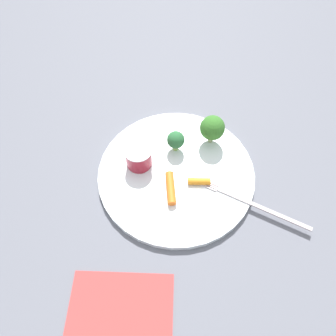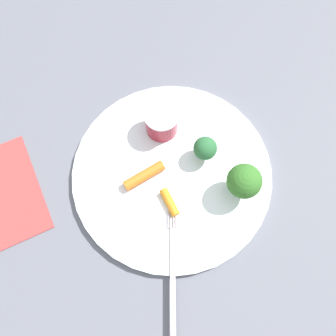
{
  "view_description": "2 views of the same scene",
  "coord_description": "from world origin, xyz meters",
  "px_view_note": "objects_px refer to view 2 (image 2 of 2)",
  "views": [
    {
      "loc": [
        -0.06,
        0.29,
        0.49
      ],
      "look_at": [
        0.01,
        0.01,
        0.03
      ],
      "focal_mm": 33.45,
      "sensor_mm": 36.0,
      "label": 1
    },
    {
      "loc": [
        -0.16,
        0.04,
        0.46
      ],
      "look_at": [
        0.0,
        0.0,
        0.02
      ],
      "focal_mm": 36.83,
      "sensor_mm": 36.0,
      "label": 2
    }
  ],
  "objects_px": {
    "plate": "(172,173)",
    "sauce_cup": "(159,122)",
    "carrot_stick_1": "(170,202)",
    "broccoli_floret_1": "(205,149)",
    "broccoli_floret_0": "(244,181)",
    "carrot_stick_0": "(144,173)",
    "fork": "(173,279)"
  },
  "relations": [
    {
      "from": "sauce_cup",
      "to": "fork",
      "type": "relative_size",
      "value": 0.26
    },
    {
      "from": "plate",
      "to": "sauce_cup",
      "type": "relative_size",
      "value": 5.77
    },
    {
      "from": "broccoli_floret_0",
      "to": "carrot_stick_0",
      "type": "xyz_separation_m",
      "value": [
        0.05,
        0.12,
        -0.03
      ]
    },
    {
      "from": "plate",
      "to": "broccoli_floret_1",
      "type": "relative_size",
      "value": 6.53
    },
    {
      "from": "sauce_cup",
      "to": "carrot_stick_0",
      "type": "height_order",
      "value": "sauce_cup"
    },
    {
      "from": "broccoli_floret_1",
      "to": "fork",
      "type": "xyz_separation_m",
      "value": [
        -0.15,
        0.08,
        -0.02
      ]
    },
    {
      "from": "broccoli_floret_0",
      "to": "plate",
      "type": "bearing_deg",
      "value": 61.71
    },
    {
      "from": "sauce_cup",
      "to": "carrot_stick_1",
      "type": "xyz_separation_m",
      "value": [
        -0.11,
        0.01,
        -0.01
      ]
    },
    {
      "from": "broccoli_floret_0",
      "to": "carrot_stick_1",
      "type": "distance_m",
      "value": 0.1
    },
    {
      "from": "carrot_stick_0",
      "to": "sauce_cup",
      "type": "bearing_deg",
      "value": -28.45
    },
    {
      "from": "sauce_cup",
      "to": "broccoli_floret_1",
      "type": "relative_size",
      "value": 1.13
    },
    {
      "from": "plate",
      "to": "sauce_cup",
      "type": "distance_m",
      "value": 0.07
    },
    {
      "from": "plate",
      "to": "sauce_cup",
      "type": "xyz_separation_m",
      "value": [
        0.07,
        0.0,
        0.03
      ]
    },
    {
      "from": "broccoli_floret_1",
      "to": "fork",
      "type": "distance_m",
      "value": 0.17
    },
    {
      "from": "broccoli_floret_0",
      "to": "fork",
      "type": "height_order",
      "value": "broccoli_floret_0"
    },
    {
      "from": "broccoli_floret_0",
      "to": "carrot_stick_1",
      "type": "bearing_deg",
      "value": 89.4
    },
    {
      "from": "sauce_cup",
      "to": "carrot_stick_0",
      "type": "distance_m",
      "value": 0.08
    },
    {
      "from": "broccoli_floret_1",
      "to": "carrot_stick_0",
      "type": "xyz_separation_m",
      "value": [
        -0.01,
        0.09,
        -0.02
      ]
    },
    {
      "from": "carrot_stick_0",
      "to": "carrot_stick_1",
      "type": "distance_m",
      "value": 0.05
    },
    {
      "from": "carrot_stick_0",
      "to": "carrot_stick_1",
      "type": "height_order",
      "value": "carrot_stick_0"
    },
    {
      "from": "sauce_cup",
      "to": "broccoli_floret_0",
      "type": "relative_size",
      "value": 0.79
    },
    {
      "from": "broccoli_floret_0",
      "to": "broccoli_floret_1",
      "type": "relative_size",
      "value": 1.42
    },
    {
      "from": "broccoli_floret_1",
      "to": "carrot_stick_1",
      "type": "height_order",
      "value": "broccoli_floret_1"
    },
    {
      "from": "plate",
      "to": "carrot_stick_0",
      "type": "xyz_separation_m",
      "value": [
        0.0,
        0.04,
        0.01
      ]
    },
    {
      "from": "broccoli_floret_0",
      "to": "fork",
      "type": "distance_m",
      "value": 0.15
    },
    {
      "from": "broccoli_floret_0",
      "to": "broccoli_floret_1",
      "type": "height_order",
      "value": "broccoli_floret_0"
    },
    {
      "from": "carrot_stick_0",
      "to": "carrot_stick_1",
      "type": "xyz_separation_m",
      "value": [
        -0.05,
        -0.03,
        -0.0
      ]
    },
    {
      "from": "broccoli_floret_0",
      "to": "carrot_stick_1",
      "type": "xyz_separation_m",
      "value": [
        0.0,
        0.1,
        -0.03
      ]
    },
    {
      "from": "carrot_stick_0",
      "to": "broccoli_floret_1",
      "type": "bearing_deg",
      "value": -83.36
    },
    {
      "from": "plate",
      "to": "carrot_stick_1",
      "type": "xyz_separation_m",
      "value": [
        -0.04,
        0.01,
        0.01
      ]
    },
    {
      "from": "sauce_cup",
      "to": "broccoli_floret_1",
      "type": "bearing_deg",
      "value": -136.22
    },
    {
      "from": "plate",
      "to": "carrot_stick_1",
      "type": "height_order",
      "value": "carrot_stick_1"
    }
  ]
}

